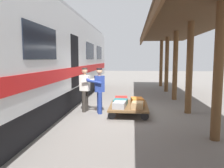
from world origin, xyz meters
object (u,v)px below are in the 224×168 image
at_px(luggage_cart, 129,106).
at_px(suitcase_tan_vintage, 137,105).
at_px(suitcase_red_plastic, 121,99).
at_px(suitcase_teal_softside, 120,102).
at_px(suitcase_gray_aluminum, 119,105).
at_px(porter_by_door, 85,88).
at_px(suitcase_olive_duffel, 137,100).
at_px(train_car, 38,59).
at_px(porter_in_overalls, 99,89).
at_px(suitcase_orange_carryall, 137,101).

relative_size(luggage_cart, suitcase_tan_vintage, 3.78).
height_order(suitcase_red_plastic, suitcase_tan_vintage, suitcase_tan_vintage).
height_order(suitcase_tan_vintage, suitcase_teal_softside, suitcase_tan_vintage).
bearing_deg(suitcase_teal_softside, luggage_cart, -180.00).
xyz_separation_m(suitcase_gray_aluminum, porter_by_door, (1.37, -0.78, 0.47)).
relative_size(suitcase_olive_duffel, suitcase_tan_vintage, 1.01).
bearing_deg(luggage_cart, porter_by_door, -6.81).
relative_size(suitcase_teal_softside, porter_by_door, 0.34).
xyz_separation_m(train_car, porter_by_door, (-1.92, 0.12, -1.14)).
relative_size(suitcase_tan_vintage, porter_by_door, 0.33).
relative_size(luggage_cart, porter_by_door, 1.23).
height_order(train_car, suitcase_olive_duffel, train_car).
xyz_separation_m(train_car, suitcase_olive_duffel, (-3.92, -0.25, -1.63)).
bearing_deg(porter_in_overalls, suitcase_olive_duffel, -156.96).
bearing_deg(suitcase_red_plastic, porter_by_door, 15.34).
distance_m(suitcase_red_plastic, porter_in_overalls, 1.12).
distance_m(suitcase_gray_aluminum, suitcase_orange_carryall, 0.85).
xyz_separation_m(suitcase_olive_duffel, suitcase_tan_vintage, (0.00, 1.15, 0.03)).
relative_size(suitcase_red_plastic, porter_by_door, 0.34).
bearing_deg(suitcase_olive_duffel, porter_in_overalls, 23.04).
xyz_separation_m(train_car, suitcase_tan_vintage, (-3.92, 0.90, -1.60)).
xyz_separation_m(train_car, luggage_cart, (-3.61, 0.32, -1.76)).
relative_size(suitcase_olive_duffel, suitcase_teal_softside, 0.97).
bearing_deg(suitcase_teal_softside, train_car, -5.60).
relative_size(train_car, suitcase_orange_carryall, 28.01).
height_order(luggage_cart, porter_in_overalls, porter_in_overalls).
distance_m(luggage_cart, suitcase_red_plastic, 0.67).
xyz_separation_m(suitcase_olive_duffel, porter_by_door, (1.99, 0.38, 0.50)).
xyz_separation_m(luggage_cart, suitcase_tan_vintage, (-0.31, 0.58, 0.16)).
bearing_deg(suitcase_red_plastic, suitcase_orange_carryall, 137.33).
bearing_deg(suitcase_gray_aluminum, suitcase_olive_duffel, -118.47).
height_order(suitcase_orange_carryall, porter_by_door, porter_by_door).
xyz_separation_m(suitcase_orange_carryall, porter_in_overalls, (1.43, 0.03, 0.45)).
relative_size(suitcase_gray_aluminum, porter_by_door, 0.36).
xyz_separation_m(train_car, porter_in_overalls, (-2.49, 0.35, -1.14)).
height_order(luggage_cart, porter_by_door, porter_by_door).
distance_m(luggage_cart, porter_by_door, 1.81).
bearing_deg(porter_in_overalls, suitcase_tan_vintage, 159.13).
distance_m(luggage_cart, porter_in_overalls, 1.28).
relative_size(suitcase_orange_carryall, porter_by_door, 0.37).
bearing_deg(suitcase_teal_softside, porter_in_overalls, 2.25).
distance_m(suitcase_red_plastic, porter_by_door, 1.50).
height_order(suitcase_tan_vintage, porter_by_door, porter_by_door).
xyz_separation_m(suitcase_tan_vintage, suitcase_teal_softside, (0.63, -0.58, -0.02)).
relative_size(porter_in_overalls, porter_by_door, 1.00).
bearing_deg(suitcase_olive_duffel, suitcase_orange_carryall, 90.00).
bearing_deg(suitcase_gray_aluminum, suitcase_red_plastic, -90.00).
height_order(luggage_cart, suitcase_teal_softside, suitcase_teal_softside).
distance_m(suitcase_red_plastic, suitcase_tan_vintage, 1.31).
distance_m(luggage_cart, suitcase_tan_vintage, 0.67).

